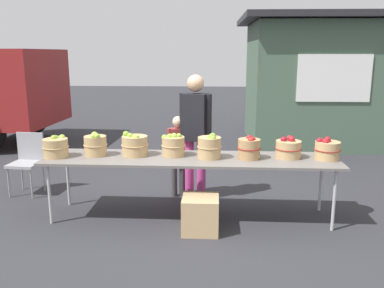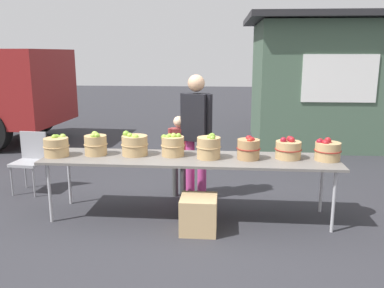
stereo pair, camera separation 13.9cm
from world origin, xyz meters
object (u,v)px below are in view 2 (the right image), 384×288
object	(u,v)px
apple_basket_green_2	(135,145)
apple_basket_green_3	(173,145)
apple_basket_green_0	(56,146)
apple_basket_red_2	(327,150)
apple_basket_green_1	(96,144)
apple_basket_red_1	(288,149)
child_customer	(179,150)
market_table	(190,160)
produce_crate	(199,214)
apple_basket_red_0	(249,148)
vendor_adult	(196,128)
apple_basket_green_4	(209,147)
folding_chair	(31,157)

from	to	relation	value
apple_basket_green_2	apple_basket_green_3	bearing A→B (deg)	0.99
apple_basket_green_0	apple_basket_red_2	xyz separation A→B (m)	(3.21, 0.09, -0.00)
apple_basket_green_0	apple_basket_green_1	bearing A→B (deg)	12.24
apple_basket_green_0	apple_basket_red_1	distance (m)	2.78
apple_basket_green_1	child_customer	distance (m)	1.19
market_table	produce_crate	xyz separation A→B (m)	(0.14, -0.41, -0.52)
apple_basket_green_1	apple_basket_red_1	xyz separation A→B (m)	(2.32, 0.03, -0.02)
apple_basket_green_1	apple_basket_red_0	size ratio (longest dim) A/B	1.05
apple_basket_green_1	produce_crate	xyz separation A→B (m)	(1.30, -0.45, -0.68)
vendor_adult	child_customer	bearing A→B (deg)	-3.49
apple_basket_green_3	apple_basket_green_4	world-z (taller)	apple_basket_green_4
apple_basket_red_1	child_customer	distance (m)	1.54
apple_basket_green_1	apple_basket_green_2	xyz separation A→B (m)	(0.48, 0.03, -0.01)
market_table	apple_basket_red_2	distance (m)	1.61
apple_basket_green_1	folding_chair	size ratio (longest dim) A/B	0.34
apple_basket_red_0	vendor_adult	distance (m)	0.93
apple_basket_red_1	apple_basket_green_0	bearing A→B (deg)	-177.34
apple_basket_green_1	produce_crate	distance (m)	1.53
apple_basket_red_0	child_customer	size ratio (longest dim) A/B	0.25
apple_basket_green_0	vendor_adult	size ratio (longest dim) A/B	0.18
market_table	vendor_adult	world-z (taller)	vendor_adult
vendor_adult	produce_crate	xyz separation A→B (m)	(0.11, -1.05, -0.80)
apple_basket_green_4	apple_basket_red_1	bearing A→B (deg)	4.74
apple_basket_green_0	produce_crate	distance (m)	1.91
folding_chair	child_customer	bearing A→B (deg)	4.30
apple_basket_red_1	vendor_adult	world-z (taller)	vendor_adult
apple_basket_green_1	vendor_adult	xyz separation A→B (m)	(1.18, 0.60, 0.11)
apple_basket_green_4	apple_basket_red_1	distance (m)	0.94
market_table	apple_basket_red_1	bearing A→B (deg)	3.45
market_table	apple_basket_red_1	xyz separation A→B (m)	(1.16, 0.07, 0.14)
produce_crate	apple_basket_green_1	bearing A→B (deg)	160.93
produce_crate	apple_basket_red_2	bearing A→B (deg)	16.64
market_table	apple_basket_red_0	distance (m)	0.71
apple_basket_red_0	apple_basket_red_1	world-z (taller)	apple_basket_red_0
apple_basket_green_1	apple_basket_red_0	distance (m)	1.85
apple_basket_green_4	vendor_adult	distance (m)	0.69
apple_basket_green_1	apple_basket_red_1	world-z (taller)	apple_basket_green_1
market_table	apple_basket_red_2	world-z (taller)	apple_basket_red_2
apple_basket_green_0	apple_basket_red_0	xyz separation A→B (m)	(2.30, 0.06, 0.01)
child_customer	produce_crate	size ratio (longest dim) A/B	2.80
apple_basket_green_1	apple_basket_green_3	distance (m)	0.94
apple_basket_green_2	child_customer	distance (m)	0.83
apple_basket_green_4	produce_crate	world-z (taller)	apple_basket_green_4
apple_basket_green_0	apple_basket_green_3	distance (m)	1.40
vendor_adult	child_customer	xyz separation A→B (m)	(-0.24, 0.09, -0.33)
produce_crate	apple_basket_green_3	bearing A→B (deg)	125.99
apple_basket_red_2	folding_chair	world-z (taller)	apple_basket_red_2
apple_basket_red_1	folding_chair	distance (m)	3.62
apple_basket_red_2	folding_chair	size ratio (longest dim) A/B	0.36
child_customer	market_table	bearing A→B (deg)	91.03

